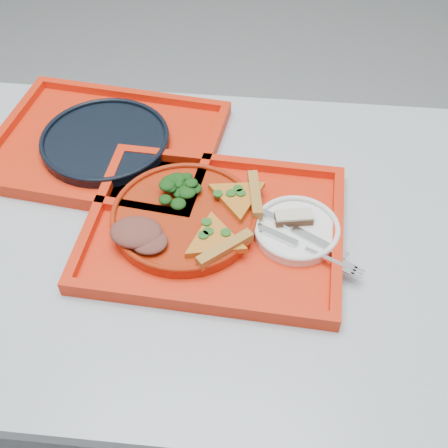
{
  "coord_description": "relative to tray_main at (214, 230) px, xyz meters",
  "views": [
    {
      "loc": [
        0.21,
        -0.67,
        1.51
      ],
      "look_at": [
        0.14,
        -0.02,
        0.78
      ],
      "focal_mm": 45.0,
      "sensor_mm": 36.0,
      "label": 1
    }
  ],
  "objects": [
    {
      "name": "ground",
      "position": [
        -0.13,
        0.01,
        -0.76
      ],
      "size": [
        10.0,
        10.0,
        0.0
      ],
      "primitive_type": "plane",
      "color": "gray",
      "rests_on": "ground"
    },
    {
      "name": "table",
      "position": [
        -0.13,
        0.01,
        -0.08
      ],
      "size": [
        1.6,
        0.8,
        0.75
      ],
      "color": "#97A1A9",
      "rests_on": "ground"
    },
    {
      "name": "tray_main",
      "position": [
        0.0,
        0.0,
        0.0
      ],
      "size": [
        0.47,
        0.38,
        0.01
      ],
      "primitive_type": "cube",
      "rotation": [
        0.0,
        0.0,
        -0.06
      ],
      "color": "red",
      "rests_on": "table"
    },
    {
      "name": "tray_far",
      "position": [
        -0.25,
        0.2,
        0.0
      ],
      "size": [
        0.49,
        0.4,
        0.01
      ],
      "primitive_type": "cube",
      "rotation": [
        0.0,
        0.0,
        -0.12
      ],
      "color": "red",
      "rests_on": "table"
    },
    {
      "name": "dinner_plate",
      "position": [
        -0.05,
        0.01,
        0.02
      ],
      "size": [
        0.26,
        0.26,
        0.02
      ],
      "primitive_type": "cylinder",
      "color": "#9E230A",
      "rests_on": "tray_main"
    },
    {
      "name": "side_plate",
      "position": [
        0.14,
        0.0,
        0.01
      ],
      "size": [
        0.15,
        0.15,
        0.01
      ],
      "primitive_type": "cylinder",
      "color": "white",
      "rests_on": "tray_main"
    },
    {
      "name": "navy_plate",
      "position": [
        -0.25,
        0.2,
        0.01
      ],
      "size": [
        0.26,
        0.26,
        0.02
      ],
      "primitive_type": "cylinder",
      "color": "black",
      "rests_on": "tray_far"
    },
    {
      "name": "pizza_slice_a",
      "position": [
        0.01,
        -0.05,
        0.03
      ],
      "size": [
        0.16,
        0.16,
        0.02
      ],
      "primitive_type": null,
      "rotation": [
        0.0,
        0.0,
        2.3
      ],
      "color": "orange",
      "rests_on": "dinner_plate"
    },
    {
      "name": "pizza_slice_b",
      "position": [
        0.04,
        0.06,
        0.03
      ],
      "size": [
        0.14,
        0.12,
        0.02
      ],
      "primitive_type": null,
      "rotation": [
        0.0,
        0.0,
        3.3
      ],
      "color": "orange",
      "rests_on": "dinner_plate"
    },
    {
      "name": "salad_heap",
      "position": [
        -0.07,
        0.06,
        0.04
      ],
      "size": [
        0.08,
        0.07,
        0.04
      ],
      "primitive_type": "ellipsoid",
      "color": "black",
      "rests_on": "dinner_plate"
    },
    {
      "name": "meat_portion",
      "position": [
        -0.13,
        -0.05,
        0.04
      ],
      "size": [
        0.09,
        0.07,
        0.03
      ],
      "primitive_type": "ellipsoid",
      "color": "brown",
      "rests_on": "dinner_plate"
    },
    {
      "name": "dessert_bar",
      "position": [
        0.14,
        0.02,
        0.03
      ],
      "size": [
        0.07,
        0.04,
        0.02
      ],
      "rotation": [
        0.0,
        0.0,
        0.18
      ],
      "color": "#482618",
      "rests_on": "side_plate"
    },
    {
      "name": "knife",
      "position": [
        0.15,
        -0.01,
        0.02
      ],
      "size": [
        0.17,
        0.11,
        0.01
      ],
      "primitive_type": "cube",
      "rotation": [
        0.0,
        0.0,
        -0.54
      ],
      "color": "silver",
      "rests_on": "side_plate"
    },
    {
      "name": "fork",
      "position": [
        0.16,
        -0.05,
        0.02
      ],
      "size": [
        0.18,
        0.1,
        0.01
      ],
      "primitive_type": "cube",
      "rotation": [
        0.0,
        0.0,
        -0.45
      ],
      "color": "silver",
      "rests_on": "side_plate"
    }
  ]
}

